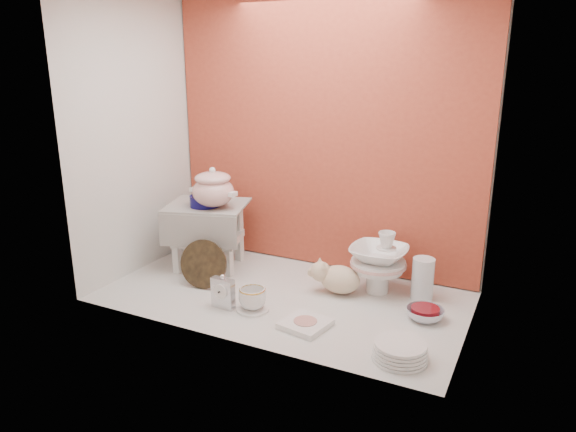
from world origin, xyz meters
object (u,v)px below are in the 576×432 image
at_px(step_stool, 209,236).
at_px(dinner_plate_stack, 400,351).
at_px(mantel_clock, 223,291).
at_px(plush_pig, 340,279).
at_px(blue_white_vase, 206,235).
at_px(porcelain_tower, 378,261).
at_px(floral_platter, 214,223).
at_px(crystal_bowl, 425,314).
at_px(soup_tureen, 213,188).
at_px(gold_rim_teacup, 252,298).

distance_m(step_stool, dinner_plate_stack, 1.35).
xyz_separation_m(mantel_clock, plush_pig, (0.45, 0.40, -0.01)).
height_order(blue_white_vase, porcelain_tower, porcelain_tower).
distance_m(blue_white_vase, dinner_plate_stack, 1.53).
height_order(floral_platter, blue_white_vase, floral_platter).
distance_m(step_stool, crystal_bowl, 1.28).
xyz_separation_m(soup_tureen, porcelain_tower, (0.90, 0.14, -0.32)).
xyz_separation_m(mantel_clock, porcelain_tower, (0.61, 0.51, 0.08)).
relative_size(crystal_bowl, porcelain_tower, 0.52).
height_order(step_stool, blue_white_vase, step_stool).
bearing_deg(dinner_plate_stack, plush_pig, 132.78).
relative_size(floral_platter, dinner_plate_stack, 1.57).
distance_m(mantel_clock, dinner_plate_stack, 0.89).
height_order(soup_tureen, blue_white_vase, soup_tureen).
distance_m(blue_white_vase, gold_rim_teacup, 0.84).
bearing_deg(floral_platter, crystal_bowl, -14.31).
bearing_deg(gold_rim_teacup, floral_platter, 135.32).
distance_m(plush_pig, crystal_bowl, 0.47).
relative_size(step_stool, crystal_bowl, 2.48).
bearing_deg(blue_white_vase, soup_tureen, -44.83).
distance_m(step_stool, plush_pig, 0.82).
relative_size(floral_platter, crystal_bowl, 2.04).
xyz_separation_m(blue_white_vase, mantel_clock, (0.50, -0.58, -0.04)).
bearing_deg(soup_tureen, plush_pig, 2.49).
relative_size(mantel_clock, gold_rim_teacup, 1.29).
height_order(mantel_clock, gold_rim_teacup, mantel_clock).
xyz_separation_m(gold_rim_teacup, porcelain_tower, (0.47, 0.47, 0.10)).
bearing_deg(soup_tureen, step_stool, 149.19).
bearing_deg(dinner_plate_stack, mantel_clock, 175.15).
bearing_deg(mantel_clock, soup_tureen, 130.95).
height_order(dinner_plate_stack, porcelain_tower, porcelain_tower).
xyz_separation_m(blue_white_vase, porcelain_tower, (1.10, -0.06, 0.04)).
xyz_separation_m(crystal_bowl, porcelain_tower, (-0.29, 0.20, 0.14)).
bearing_deg(crystal_bowl, dinner_plate_stack, -92.09).
relative_size(mantel_clock, dinner_plate_stack, 0.76).
height_order(soup_tureen, mantel_clock, soup_tureen).
height_order(plush_pig, porcelain_tower, porcelain_tower).
bearing_deg(dinner_plate_stack, blue_white_vase, 154.78).
height_order(floral_platter, gold_rim_teacup, floral_platter).
xyz_separation_m(floral_platter, porcelain_tower, (1.10, -0.15, -0.01)).
xyz_separation_m(step_stool, porcelain_tower, (0.97, 0.10, -0.02)).
bearing_deg(gold_rim_teacup, mantel_clock, -165.06).
distance_m(floral_platter, porcelain_tower, 1.11).
bearing_deg(mantel_clock, porcelain_tower, 43.04).
bearing_deg(gold_rim_teacup, blue_white_vase, 139.78).
height_order(step_stool, mantel_clock, step_stool).
bearing_deg(soup_tureen, blue_white_vase, 135.17).
bearing_deg(dinner_plate_stack, step_stool, 158.59).
bearing_deg(crystal_bowl, mantel_clock, -160.98).
xyz_separation_m(blue_white_vase, gold_rim_teacup, (0.64, -0.54, -0.06)).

